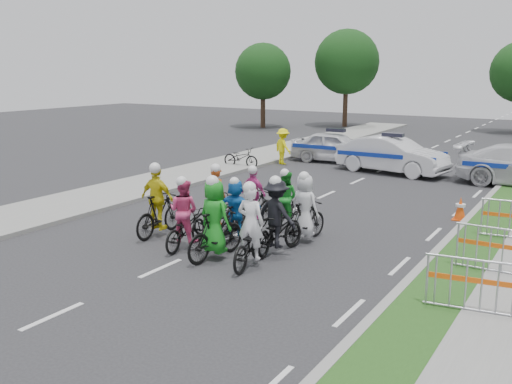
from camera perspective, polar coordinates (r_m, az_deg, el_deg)
The scene contains 23 objects.
ground at distance 13.26m, azimuth -9.52°, elevation -7.55°, with size 90.00×90.00×0.00m, color #28282B.
curb_right at distance 15.34m, azimuth 18.25°, elevation -5.03°, with size 0.20×60.00×0.12m, color gray.
grass_strip at distance 15.22m, azimuth 20.82°, elevation -5.38°, with size 1.20×60.00×0.11m, color #214616.
sidewalk_left at distance 21.07m, azimuth -14.02°, elevation -0.12°, with size 3.00×60.00×0.13m, color gray.
rider_0 at distance 13.07m, azimuth -0.44°, elevation -4.64°, with size 0.94×2.03×2.00m.
rider_1 at distance 13.54m, azimuth -4.11°, elevation -3.49°, with size 0.91×1.99×2.04m.
rider_2 at distance 14.45m, azimuth -7.14°, elevation -2.94°, with size 0.85×1.89×1.86m.
rider_3 at distance 15.59m, azimuth -9.73°, elevation -1.58°, with size 1.04×1.95×2.03m.
rider_4 at distance 13.90m, azimuth 2.07°, elevation -3.19°, with size 1.17×2.00×1.96m.
rider_5 at distance 14.94m, azimuth -2.00°, elevation -2.18°, with size 1.37×1.64×1.72m.
rider_6 at distance 15.93m, azimuth -3.83°, elevation -1.65°, with size 1.00×1.96×1.91m.
rider_7 at distance 14.90m, azimuth 4.90°, elevation -2.25°, with size 0.86×1.85×1.88m.
rider_8 at distance 16.08m, azimuth 2.99°, elevation -1.43°, with size 0.75×1.73×1.74m.
rider_9 at distance 16.46m, azimuth -0.19°, elevation -0.99°, with size 0.93×1.73×1.76m.
police_car_0 at distance 27.81m, azimuth 7.95°, elevation 4.48°, with size 1.73×4.30×1.46m, color silver.
police_car_1 at distance 25.32m, azimuth 13.43°, elevation 3.63°, with size 1.67×4.79×1.58m, color silver.
marshal_hiviz at distance 26.95m, azimuth 2.71°, elevation 4.58°, with size 1.09×0.63×1.69m, color #FFF50D.
barrier_0 at distance 11.18m, azimuth 21.60°, elevation -9.06°, with size 2.00×0.50×1.12m, color #A5A8AD, non-canonical shape.
barrier_1 at distance 13.42m, azimuth 23.43°, elevation -5.67°, with size 2.00×0.50×1.12m, color #A5A8AD, non-canonical shape.
cone_0 at distance 18.12m, azimuth 19.75°, elevation -1.59°, with size 0.40×0.40×0.70m.
parked_bike at distance 26.01m, azimuth -1.53°, elevation 3.47°, with size 0.62×1.77×0.93m, color black.
tree_0 at distance 43.49m, azimuth 0.71°, elevation 11.95°, with size 4.20×4.20×6.30m.
tree_3 at distance 44.81m, azimuth 9.05°, elevation 12.71°, with size 4.90×4.90×7.35m.
Camera 1 is at (8.28, -9.35, 4.47)m, focal length 40.00 mm.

